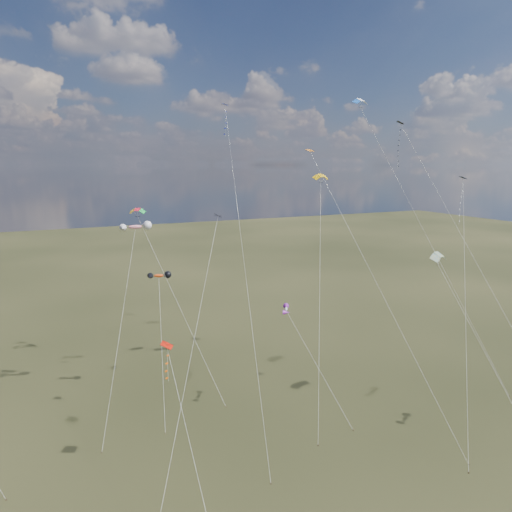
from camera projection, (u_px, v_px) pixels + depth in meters
name	position (u px, v px, depth m)	size (l,w,h in m)	color
ground	(342.00, 509.00, 39.32)	(400.00, 400.00, 0.00)	black
diamond_black_high	(407.00, 158.00, 65.19)	(3.88, 27.18, 35.37)	black
diamond_navy_tall	(228.00, 143.00, 60.64)	(6.92, 28.09, 37.43)	#091245
diamond_black_mid	(201.00, 302.00, 44.74)	(12.27, 17.47, 23.88)	black
diamond_red_low	(169.00, 368.00, 43.30)	(1.53, 10.22, 12.62)	#AF1205
diamond_navy_right	(461.00, 212.00, 55.05)	(11.77, 14.16, 27.79)	#0F1E4C
diamond_orange_center	(353.00, 236.00, 52.59)	(6.56, 22.31, 31.05)	#C26515
parafoil_yellow	(321.00, 177.00, 63.69)	(12.38, 19.17, 28.27)	#CA9506
parafoil_blue_white	(362.00, 102.00, 60.50)	(14.11, 17.23, 38.17)	blue
parafoil_striped	(439.00, 255.00, 55.02)	(3.11, 16.49, 19.24)	gold
parafoil_tricolor	(138.00, 211.00, 57.36)	(8.86, 11.35, 24.12)	gold
novelty_orange_black	(159.00, 276.00, 58.06)	(3.77, 11.97, 15.84)	#D94212
novelty_white_purple	(286.00, 310.00, 54.19)	(5.15, 9.54, 12.69)	silver
novelty_redwhite_stripe	(135.00, 227.00, 56.94)	(8.51, 13.85, 22.19)	red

